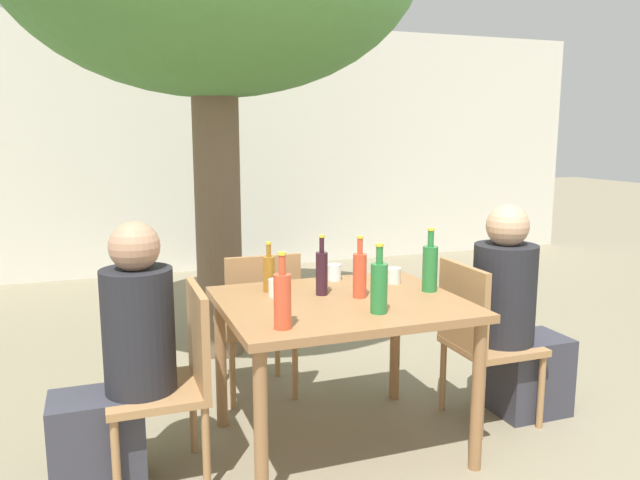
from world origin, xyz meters
TOP-DOWN VIEW (x-y plane):
  - ground_plane at (0.00, 0.00)m, footprint 30.00×30.00m
  - cafe_building_wall at (0.00, 4.41)m, footprint 10.00×0.08m
  - dining_table_front at (0.00, 0.00)m, footprint 1.17×0.98m
  - patio_chair_0 at (-0.82, 0.00)m, footprint 0.44×0.44m
  - patio_chair_1 at (0.82, 0.00)m, footprint 0.44×0.44m
  - patio_chair_2 at (-0.23, 0.72)m, footprint 0.44×0.44m
  - person_seated_0 at (-1.05, -0.00)m, footprint 0.56×0.32m
  - person_seated_1 at (1.05, -0.00)m, footprint 0.57×0.34m
  - soda_bottle_0 at (-0.40, -0.34)m, footprint 0.07×0.07m
  - wine_bottle_1 at (-0.06, 0.12)m, footprint 0.06×0.06m
  - amber_bottle_2 at (-0.29, 0.27)m, footprint 0.06×0.06m
  - green_bottle_3 at (0.50, -0.00)m, footprint 0.08×0.08m
  - soda_bottle_4 at (0.10, 0.01)m, footprint 0.07×0.07m
  - green_bottle_5 at (0.08, -0.27)m, footprint 0.08×0.08m
  - drinking_glass_0 at (0.40, 0.22)m, footprint 0.08×0.08m
  - drinking_glass_1 at (0.12, 0.40)m, footprint 0.08×0.08m
  - drinking_glass_2 at (-0.28, 0.18)m, footprint 0.08×0.08m

SIDE VIEW (x-z plane):
  - ground_plane at x=0.00m, z-range 0.00..0.00m
  - patio_chair_0 at x=-0.82m, z-range 0.06..0.95m
  - patio_chair_1 at x=0.82m, z-range 0.06..0.95m
  - patio_chair_2 at x=-0.23m, z-range 0.06..0.95m
  - person_seated_0 at x=-1.05m, z-range -0.06..1.15m
  - person_seated_1 at x=1.05m, z-range -0.06..1.15m
  - dining_table_front at x=0.00m, z-range 0.29..1.07m
  - drinking_glass_0 at x=0.40m, z-range 0.77..0.86m
  - drinking_glass_2 at x=-0.28m, z-range 0.77..0.86m
  - drinking_glass_1 at x=0.12m, z-range 0.77..0.86m
  - amber_bottle_2 at x=-0.29m, z-range 0.75..1.01m
  - wine_bottle_1 at x=-0.06m, z-range 0.74..1.05m
  - soda_bottle_4 at x=0.10m, z-range 0.74..1.05m
  - green_bottle_5 at x=0.08m, z-range 0.74..1.06m
  - soda_bottle_0 at x=-0.40m, z-range 0.74..1.07m
  - green_bottle_3 at x=0.50m, z-range 0.74..1.07m
  - cafe_building_wall at x=0.00m, z-range 0.00..2.80m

